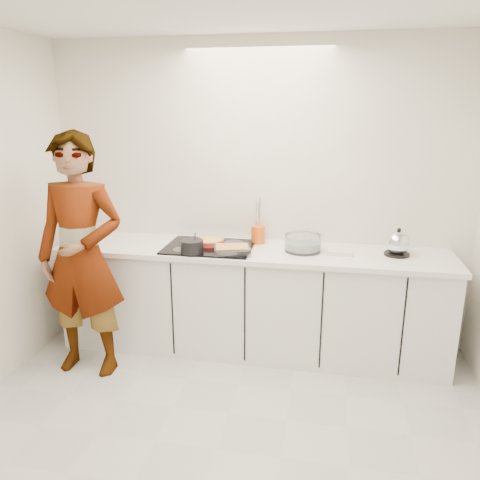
% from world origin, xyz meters
% --- Properties ---
extents(floor, '(3.60, 3.20, 0.00)m').
position_xyz_m(floor, '(0.00, 0.00, 0.00)').
color(floor, '#BCBBB6').
rests_on(floor, ground).
extents(wall_back, '(3.60, 0.00, 2.60)m').
position_xyz_m(wall_back, '(0.00, 1.60, 1.30)').
color(wall_back, white).
rests_on(wall_back, ground).
extents(wall_front, '(3.60, 0.00, 2.60)m').
position_xyz_m(wall_front, '(0.00, -1.60, 1.30)').
color(wall_front, white).
rests_on(wall_front, ground).
extents(base_cabinets, '(3.20, 0.58, 0.87)m').
position_xyz_m(base_cabinets, '(0.00, 1.28, 0.43)').
color(base_cabinets, silver).
rests_on(base_cabinets, floor).
extents(countertop, '(3.24, 0.64, 0.04)m').
position_xyz_m(countertop, '(0.00, 1.28, 0.89)').
color(countertop, white).
rests_on(countertop, base_cabinets).
extents(hob, '(0.72, 0.54, 0.01)m').
position_xyz_m(hob, '(-0.35, 1.26, 0.92)').
color(hob, black).
rests_on(hob, countertop).
extents(tart_dish, '(0.29, 0.29, 0.04)m').
position_xyz_m(tart_dish, '(-0.36, 1.32, 0.95)').
color(tart_dish, red).
rests_on(tart_dish, hob).
extents(saucepan, '(0.21, 0.21, 0.17)m').
position_xyz_m(saucepan, '(-0.44, 1.06, 0.97)').
color(saucepan, black).
rests_on(saucepan, hob).
extents(baking_dish, '(0.33, 0.27, 0.05)m').
position_xyz_m(baking_dish, '(-0.13, 1.11, 0.95)').
color(baking_dish, silver).
rests_on(baking_dish, hob).
extents(mixing_bowl, '(0.30, 0.30, 0.14)m').
position_xyz_m(mixing_bowl, '(0.42, 1.31, 0.97)').
color(mixing_bowl, silver).
rests_on(mixing_bowl, countertop).
extents(tea_towel, '(0.20, 0.14, 0.03)m').
position_xyz_m(tea_towel, '(0.71, 1.29, 0.93)').
color(tea_towel, white).
rests_on(tea_towel, countertop).
extents(kettle, '(0.23, 0.23, 0.22)m').
position_xyz_m(kettle, '(1.16, 1.33, 1.00)').
color(kettle, black).
rests_on(kettle, countertop).
extents(utensil_crock, '(0.15, 0.15, 0.15)m').
position_xyz_m(utensil_crock, '(0.03, 1.47, 0.99)').
color(utensil_crock, '#D75112').
rests_on(utensil_crock, countertop).
extents(cook, '(0.69, 0.46, 1.88)m').
position_xyz_m(cook, '(-1.22, 0.74, 0.94)').
color(cook, silver).
rests_on(cook, floor).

